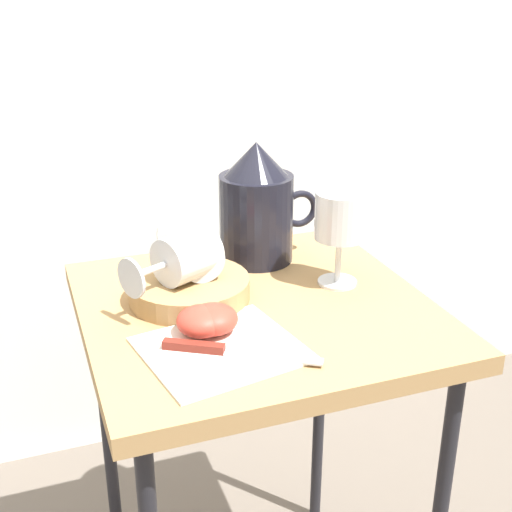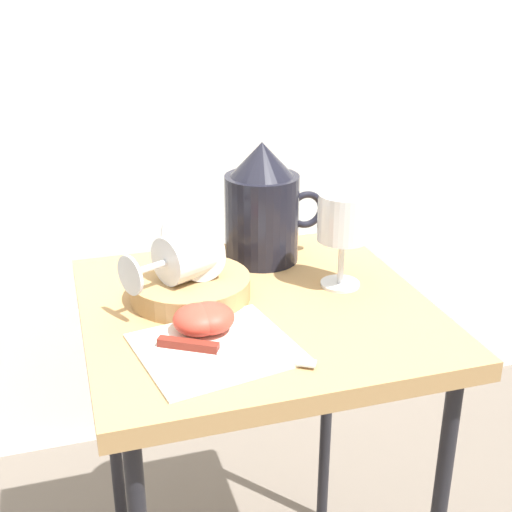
# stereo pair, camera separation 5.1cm
# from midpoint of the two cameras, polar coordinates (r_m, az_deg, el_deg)

# --- Properties ---
(curtain_drape) EXTENTS (2.40, 0.03, 2.15)m
(curtain_drape) POSITION_cam_midpoint_polar(r_m,az_deg,el_deg) (1.60, -6.42, 19.44)
(curtain_drape) COLOR white
(curtain_drape) RESTS_ON ground_plane
(table) EXTENTS (0.53, 0.51, 0.69)m
(table) POSITION_cam_midpoint_polar(r_m,az_deg,el_deg) (1.09, 1.36, -7.26)
(table) COLOR #AD8451
(table) RESTS_ON ground_plane
(linen_napkin) EXTENTS (0.23, 0.21, 0.00)m
(linen_napkin) POSITION_cam_midpoint_polar(r_m,az_deg,el_deg) (0.94, -1.78, -7.68)
(linen_napkin) COLOR silver
(linen_napkin) RESTS_ON table
(basket_tray) EXTENTS (0.19, 0.19, 0.03)m
(basket_tray) POSITION_cam_midpoint_polar(r_m,az_deg,el_deg) (1.07, -4.12, -2.62)
(basket_tray) COLOR #AD8451
(basket_tray) RESTS_ON table
(pitcher) EXTENTS (0.18, 0.13, 0.21)m
(pitcher) POSITION_cam_midpoint_polar(r_m,az_deg,el_deg) (1.19, 1.77, 3.53)
(pitcher) COLOR black
(pitcher) RESTS_ON table
(wine_glass_upright) EXTENTS (0.08, 0.08, 0.16)m
(wine_glass_upright) POSITION_cam_midpoint_polar(r_m,az_deg,el_deg) (1.09, 8.61, 2.78)
(wine_glass_upright) COLOR silver
(wine_glass_upright) RESTS_ON table
(wine_glass_tipped_near) EXTENTS (0.16, 0.13, 0.08)m
(wine_glass_tipped_near) POSITION_cam_midpoint_polar(r_m,az_deg,el_deg) (1.05, -4.46, -0.00)
(wine_glass_tipped_near) COLOR silver
(wine_glass_tipped_near) RESTS_ON basket_tray
(wine_glass_tipped_far) EXTENTS (0.08, 0.15, 0.07)m
(wine_glass_tipped_far) POSITION_cam_midpoint_polar(r_m,az_deg,el_deg) (1.07, -3.68, 0.40)
(wine_glass_tipped_far) COLOR silver
(wine_glass_tipped_far) RESTS_ON basket_tray
(apple_half_left) EXTENTS (0.07, 0.07, 0.04)m
(apple_half_left) POSITION_cam_midpoint_polar(r_m,az_deg,el_deg) (0.97, -2.39, -5.18)
(apple_half_left) COLOR #CC3D2D
(apple_half_left) RESTS_ON linen_napkin
(apple_half_right) EXTENTS (0.07, 0.07, 0.04)m
(apple_half_right) POSITION_cam_midpoint_polar(r_m,az_deg,el_deg) (0.96, -3.29, -5.31)
(apple_half_right) COLOR #CC3D2D
(apple_half_right) RESTS_ON linen_napkin
(knife) EXTENTS (0.19, 0.12, 0.01)m
(knife) POSITION_cam_midpoint_polar(r_m,az_deg,el_deg) (0.92, -2.10, -7.72)
(knife) COLOR silver
(knife) RESTS_ON linen_napkin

